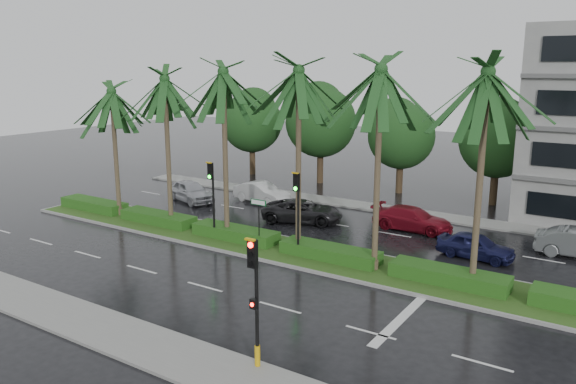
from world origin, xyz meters
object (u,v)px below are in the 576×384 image
Objects in this scene: car_darkgrey at (303,211)px; car_silver at (191,191)px; street_sign at (259,211)px; car_white at (262,193)px; signal_near at (255,297)px; signal_median_left at (212,189)px; car_blue at (476,246)px; car_red at (412,219)px.

car_silver is at bearing 70.34° from car_darkgrey.
car_silver is (-10.50, 6.16, -1.36)m from street_sign.
car_white is 5.78m from car_darkgrey.
signal_near reaches higher than car_white.
car_darkgrey is (-0.91, 5.92, -1.43)m from street_sign.
signal_median_left reaches higher than car_blue.
car_silver is 9.59m from car_darkgrey.
car_darkgrey is at bearing 116.61° from signal_near.
car_silver reaches higher than car_blue.
street_sign is 0.52× the size of car_darkgrey.
car_silver is at bearing 127.51° from car_white.
signal_near is 0.99× the size of car_white.
signal_near reaches higher than car_blue.
car_white is 16.44m from car_blue.
street_sign is 6.16m from car_darkgrey.
signal_near is 0.87× the size of car_darkgrey.
car_white is (-6.00, 8.67, -1.40)m from street_sign.
signal_near is 1.00× the size of signal_median_left.
street_sign is at bearing 125.34° from signal_near.
car_silver reaches higher than car_white.
signal_median_left is at bearing 133.79° from car_red.
car_red is 1.24× the size of car_blue.
signal_median_left is 0.97× the size of car_silver.
street_sign is (-7.00, 9.87, -0.38)m from signal_near.
car_red is (8.50, 8.12, -2.31)m from signal_median_left.
signal_near is 23.79m from car_silver.
street_sign is at bearing 145.38° from car_red.
car_silver reaches higher than car_darkgrey.
car_blue is (20.50, -1.26, -0.11)m from car_silver.
signal_median_left reaches higher than signal_near.
car_white reaches higher than car_darkgrey.
signal_median_left is at bearing 135.91° from signal_near.
car_darkgrey is (-7.91, 15.79, -1.81)m from signal_near.
car_darkgrey reaches higher than car_red.
signal_median_left is 14.15m from car_blue.
car_white is 0.93× the size of car_red.
street_sign is 0.58× the size of car_silver.
car_red is at bearing 60.53° from car_blue.
signal_median_left is 3.13m from street_sign.
signal_near is at bearing -136.63° from car_white.
car_red is at bearing 55.27° from street_sign.
street_sign is at bearing -136.99° from car_white.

